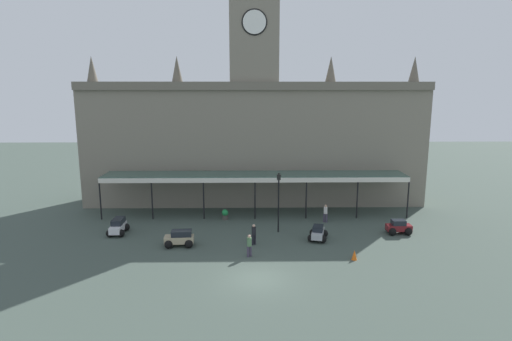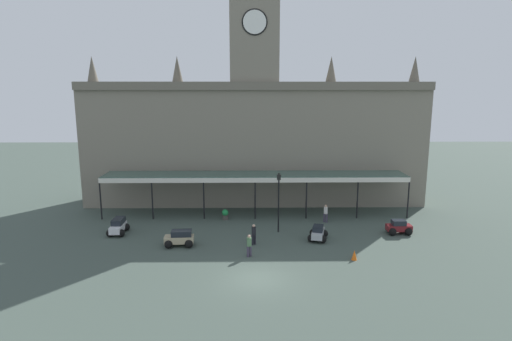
{
  "view_description": "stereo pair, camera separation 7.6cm",
  "coord_description": "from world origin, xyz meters",
  "px_view_note": "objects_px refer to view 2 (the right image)",
  "views": [
    {
      "loc": [
        -0.52,
        -25.13,
        12.05
      ],
      "look_at": [
        0.0,
        7.17,
        5.71
      ],
      "focal_mm": 29.44,
      "sensor_mm": 36.0,
      "label": 1
    },
    {
      "loc": [
        -0.45,
        -25.13,
        12.05
      ],
      "look_at": [
        0.0,
        7.17,
        5.71
      ],
      "focal_mm": 29.44,
      "sensor_mm": 36.0,
      "label": 2
    }
  ],
  "objects_px": {
    "pedestrian_beside_cars": "(326,213)",
    "victorian_lamppost": "(279,196)",
    "pedestrian_near_entrance": "(249,245)",
    "car_silver_sedan": "(318,234)",
    "car_beige_estate": "(180,239)",
    "planter_forecourt_centre": "(225,214)",
    "car_maroon_sedan": "(399,228)",
    "traffic_cone": "(354,255)",
    "pedestrian_crossing_forecourt": "(254,234)",
    "car_white_estate": "(118,227)"
  },
  "relations": [
    {
      "from": "pedestrian_beside_cars",
      "to": "victorian_lamppost",
      "type": "distance_m",
      "value": 5.64
    },
    {
      "from": "pedestrian_near_entrance",
      "to": "car_silver_sedan",
      "type": "bearing_deg",
      "value": 31.4
    },
    {
      "from": "pedestrian_near_entrance",
      "to": "pedestrian_beside_cars",
      "type": "distance_m",
      "value": 10.52
    },
    {
      "from": "car_silver_sedan",
      "to": "pedestrian_beside_cars",
      "type": "distance_m",
      "value": 4.73
    },
    {
      "from": "pedestrian_near_entrance",
      "to": "car_beige_estate",
      "type": "bearing_deg",
      "value": 158.02
    },
    {
      "from": "victorian_lamppost",
      "to": "planter_forecourt_centre",
      "type": "bearing_deg",
      "value": 143.37
    },
    {
      "from": "car_maroon_sedan",
      "to": "traffic_cone",
      "type": "relative_size",
      "value": 2.87
    },
    {
      "from": "car_silver_sedan",
      "to": "pedestrian_near_entrance",
      "type": "height_order",
      "value": "pedestrian_near_entrance"
    },
    {
      "from": "car_beige_estate",
      "to": "car_maroon_sedan",
      "type": "bearing_deg",
      "value": 8.13
    },
    {
      "from": "car_maroon_sedan",
      "to": "pedestrian_crossing_forecourt",
      "type": "xyz_separation_m",
      "value": [
        -12.25,
        -2.39,
        0.41
      ]
    },
    {
      "from": "car_white_estate",
      "to": "pedestrian_crossing_forecourt",
      "type": "distance_m",
      "value": 11.74
    },
    {
      "from": "pedestrian_crossing_forecourt",
      "to": "traffic_cone",
      "type": "distance_m",
      "value": 7.8
    },
    {
      "from": "car_beige_estate",
      "to": "victorian_lamppost",
      "type": "xyz_separation_m",
      "value": [
        7.87,
        3.15,
        2.61
      ]
    },
    {
      "from": "pedestrian_near_entrance",
      "to": "traffic_cone",
      "type": "xyz_separation_m",
      "value": [
        7.51,
        -0.7,
        -0.55
      ]
    },
    {
      "from": "car_silver_sedan",
      "to": "pedestrian_near_entrance",
      "type": "distance_m",
      "value": 6.53
    },
    {
      "from": "traffic_cone",
      "to": "planter_forecourt_centre",
      "type": "xyz_separation_m",
      "value": [
        -9.77,
        9.54,
        0.13
      ]
    },
    {
      "from": "victorian_lamppost",
      "to": "traffic_cone",
      "type": "relative_size",
      "value": 7.17
    },
    {
      "from": "pedestrian_crossing_forecourt",
      "to": "pedestrian_near_entrance",
      "type": "height_order",
      "value": "same"
    },
    {
      "from": "pedestrian_beside_cars",
      "to": "traffic_cone",
      "type": "xyz_separation_m",
      "value": [
        0.55,
        -8.59,
        -0.55
      ]
    },
    {
      "from": "pedestrian_crossing_forecourt",
      "to": "victorian_lamppost",
      "type": "relative_size",
      "value": 0.32
    },
    {
      "from": "car_beige_estate",
      "to": "car_white_estate",
      "type": "relative_size",
      "value": 1.02
    },
    {
      "from": "car_maroon_sedan",
      "to": "victorian_lamppost",
      "type": "xyz_separation_m",
      "value": [
        -10.12,
        0.58,
        2.68
      ]
    },
    {
      "from": "pedestrian_beside_cars",
      "to": "traffic_cone",
      "type": "height_order",
      "value": "pedestrian_beside_cars"
    },
    {
      "from": "car_silver_sedan",
      "to": "planter_forecourt_centre",
      "type": "relative_size",
      "value": 2.3
    },
    {
      "from": "car_beige_estate",
      "to": "pedestrian_beside_cars",
      "type": "height_order",
      "value": "pedestrian_beside_cars"
    },
    {
      "from": "planter_forecourt_centre",
      "to": "traffic_cone",
      "type": "bearing_deg",
      "value": -44.34
    },
    {
      "from": "car_silver_sedan",
      "to": "pedestrian_beside_cars",
      "type": "height_order",
      "value": "pedestrian_beside_cars"
    },
    {
      "from": "car_white_estate",
      "to": "car_silver_sedan",
      "type": "distance_m",
      "value": 16.7
    },
    {
      "from": "car_maroon_sedan",
      "to": "pedestrian_near_entrance",
      "type": "height_order",
      "value": "pedestrian_near_entrance"
    },
    {
      "from": "traffic_cone",
      "to": "car_beige_estate",
      "type": "bearing_deg",
      "value": 167.44
    },
    {
      "from": "car_maroon_sedan",
      "to": "car_silver_sedan",
      "type": "xyz_separation_m",
      "value": [
        -7.04,
        -1.36,
        0.0
      ]
    },
    {
      "from": "car_beige_estate",
      "to": "car_maroon_sedan",
      "type": "relative_size",
      "value": 1.12
    },
    {
      "from": "pedestrian_crossing_forecourt",
      "to": "traffic_cone",
      "type": "bearing_deg",
      "value": -23.13
    },
    {
      "from": "pedestrian_crossing_forecourt",
      "to": "planter_forecourt_centre",
      "type": "height_order",
      "value": "pedestrian_crossing_forecourt"
    },
    {
      "from": "traffic_cone",
      "to": "pedestrian_near_entrance",
      "type": "bearing_deg",
      "value": 174.7
    },
    {
      "from": "car_beige_estate",
      "to": "pedestrian_crossing_forecourt",
      "type": "bearing_deg",
      "value": 1.82
    },
    {
      "from": "victorian_lamppost",
      "to": "car_beige_estate",
      "type": "bearing_deg",
      "value": -158.19
    },
    {
      "from": "traffic_cone",
      "to": "planter_forecourt_centre",
      "type": "bearing_deg",
      "value": 135.66
    },
    {
      "from": "car_white_estate",
      "to": "pedestrian_crossing_forecourt",
      "type": "height_order",
      "value": "pedestrian_crossing_forecourt"
    },
    {
      "from": "car_maroon_sedan",
      "to": "victorian_lamppost",
      "type": "relative_size",
      "value": 0.4
    },
    {
      "from": "traffic_cone",
      "to": "planter_forecourt_centre",
      "type": "height_order",
      "value": "planter_forecourt_centre"
    },
    {
      "from": "car_maroon_sedan",
      "to": "pedestrian_near_entrance",
      "type": "distance_m",
      "value": 13.47
    },
    {
      "from": "car_maroon_sedan",
      "to": "planter_forecourt_centre",
      "type": "xyz_separation_m",
      "value": [
        -14.86,
        4.1,
        -0.01
      ]
    },
    {
      "from": "car_beige_estate",
      "to": "car_white_estate",
      "type": "xyz_separation_m",
      "value": [
        -5.66,
        2.93,
        0.0
      ]
    },
    {
      "from": "car_silver_sedan",
      "to": "victorian_lamppost",
      "type": "xyz_separation_m",
      "value": [
        -3.08,
        1.94,
        2.68
      ]
    },
    {
      "from": "victorian_lamppost",
      "to": "traffic_cone",
      "type": "xyz_separation_m",
      "value": [
        5.03,
        -6.03,
        -2.82
      ]
    },
    {
      "from": "pedestrian_beside_cars",
      "to": "planter_forecourt_centre",
      "type": "bearing_deg",
      "value": 174.06
    },
    {
      "from": "car_silver_sedan",
      "to": "pedestrian_crossing_forecourt",
      "type": "bearing_deg",
      "value": -168.78
    },
    {
      "from": "pedestrian_near_entrance",
      "to": "victorian_lamppost",
      "type": "distance_m",
      "value": 6.3
    },
    {
      "from": "car_white_estate",
      "to": "car_silver_sedan",
      "type": "height_order",
      "value": "car_white_estate"
    }
  ]
}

